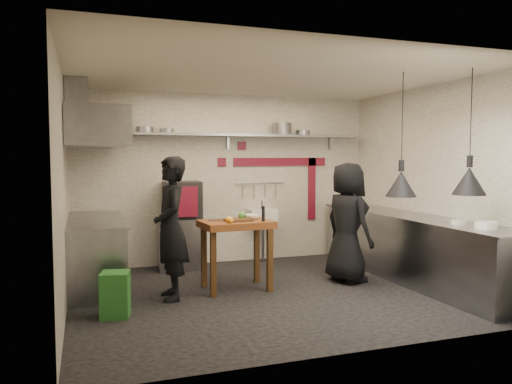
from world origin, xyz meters
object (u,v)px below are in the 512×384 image
object	(u,v)px
chef_left	(171,228)
green_bin	(115,294)
chef_right	(347,222)
oven_stand	(179,243)
prep_table	(236,255)
combi_oven	(182,200)

from	to	relation	value
chef_left	green_bin	bearing A→B (deg)	-54.37
green_bin	chef_right	world-z (taller)	chef_right
green_bin	chef_left	size ratio (longest dim) A/B	0.28
green_bin	oven_stand	bearing A→B (deg)	63.00
chef_left	chef_right	distance (m)	2.50
oven_stand	prep_table	distance (m)	1.56
chef_left	oven_stand	bearing A→B (deg)	166.70
combi_oven	chef_left	bearing A→B (deg)	-101.84
oven_stand	prep_table	bearing A→B (deg)	-67.92
green_bin	chef_right	size ratio (longest dim) A/B	0.30
prep_table	chef_left	bearing A→B (deg)	-173.43
green_bin	chef_left	xyz separation A→B (m)	(0.70, 0.50, 0.64)
oven_stand	green_bin	world-z (taller)	oven_stand
combi_oven	green_bin	bearing A→B (deg)	-114.83
combi_oven	chef_left	size ratio (longest dim) A/B	0.33
oven_stand	green_bin	bearing A→B (deg)	-113.47
oven_stand	combi_oven	world-z (taller)	combi_oven
oven_stand	combi_oven	bearing A→B (deg)	-17.93
oven_stand	chef_right	xyz separation A→B (m)	(2.10, -1.60, 0.44)
combi_oven	chef_right	distance (m)	2.60
chef_left	chef_right	size ratio (longest dim) A/B	1.05
chef_right	prep_table	bearing A→B (deg)	74.37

